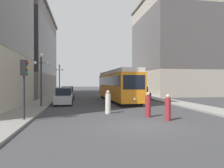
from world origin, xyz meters
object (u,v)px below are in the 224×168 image
object	(u,v)px
lamp_post_left_near	(41,71)
lamp_post_left_far	(59,75)
pedestrian_crossing_far	(148,105)
parked_car_left_near	(68,93)
streetcar	(117,85)
transit_bus	(123,85)
pedestrian_crossing_near	(108,103)
traffic_light_near_left	(24,74)
parked_car_right_far	(139,93)
pedestrian_on_sidewalk	(168,108)
parked_car_left_mid	(64,97)

from	to	relation	value
lamp_post_left_near	lamp_post_left_far	xyz separation A→B (m)	(0.00, 18.39, 0.30)
pedestrian_crossing_far	lamp_post_left_far	xyz separation A→B (m)	(-8.30, 24.88, 2.98)
parked_car_left_near	streetcar	bearing A→B (deg)	-34.38
transit_bus	parked_car_left_near	xyz separation A→B (m)	(-10.52, -9.90, -1.10)
pedestrian_crossing_near	parked_car_left_near	bearing A→B (deg)	4.89
transit_bus	traffic_light_near_left	distance (m)	29.63
streetcar	traffic_light_near_left	distance (m)	15.06
traffic_light_near_left	lamp_post_left_near	xyz separation A→B (m)	(-0.22, 6.92, 0.52)
traffic_light_near_left	lamp_post_left_near	world-z (taller)	lamp_post_left_near
parked_car_right_far	pedestrian_on_sidewalk	bearing A→B (deg)	76.75
parked_car_left_near	traffic_light_near_left	distance (m)	17.29
lamp_post_left_near	pedestrian_on_sidewalk	bearing A→B (deg)	-40.99
streetcar	traffic_light_near_left	xyz separation A→B (m)	(-8.22, -12.59, 0.86)
pedestrian_on_sidewalk	lamp_post_left_far	world-z (taller)	lamp_post_left_far
parked_car_left_mid	pedestrian_crossing_near	size ratio (longest dim) A/B	2.48
pedestrian_on_sidewalk	parked_car_left_mid	bearing A→B (deg)	-123.40
parked_car_left_mid	lamp_post_left_far	size ratio (longest dim) A/B	0.81
pedestrian_on_sidewalk	traffic_light_near_left	world-z (taller)	traffic_light_near_left
transit_bus	traffic_light_near_left	bearing A→B (deg)	-114.20
parked_car_left_mid	pedestrian_crossing_near	world-z (taller)	parked_car_left_mid
transit_bus	parked_car_left_near	size ratio (longest dim) A/B	2.95
pedestrian_on_sidewalk	lamp_post_left_near	bearing A→B (deg)	-108.23
parked_car_left_near	traffic_light_near_left	world-z (taller)	traffic_light_near_left
traffic_light_near_left	parked_car_right_far	bearing A→B (deg)	51.35
traffic_light_near_left	lamp_post_left_far	distance (m)	25.32
parked_car_left_near	parked_car_left_mid	bearing A→B (deg)	-89.92
streetcar	lamp_post_left_far	distance (m)	15.35
transit_bus	parked_car_right_far	xyz separation A→B (m)	(-0.34, -12.15, -1.10)
parked_car_left_mid	pedestrian_crossing_near	bearing A→B (deg)	-62.67
streetcar	lamp_post_left_far	world-z (taller)	lamp_post_left_far
lamp_post_left_far	lamp_post_left_near	bearing A→B (deg)	-90.00
streetcar	pedestrian_crossing_near	world-z (taller)	streetcar
pedestrian_crossing_far	pedestrian_crossing_near	bearing A→B (deg)	-147.46
streetcar	lamp_post_left_far	xyz separation A→B (m)	(-8.43, 12.71, 1.69)
parked_car_left_near	lamp_post_left_far	size ratio (longest dim) A/B	0.78
streetcar	parked_car_right_far	distance (m)	4.46
parked_car_right_far	lamp_post_left_near	size ratio (longest dim) A/B	0.90
parked_car_left_near	parked_car_right_far	size ratio (longest dim) A/B	0.95
parked_car_right_far	pedestrian_crossing_near	bearing A→B (deg)	60.34
traffic_light_near_left	streetcar	bearing A→B (deg)	56.88
parked_car_left_near	traffic_light_near_left	bearing A→B (deg)	-95.54
parked_car_left_near	lamp_post_left_far	distance (m)	8.94
parked_car_right_far	lamp_post_left_near	xyz separation A→B (m)	(-12.08, -7.91, 2.64)
parked_car_left_near	parked_car_right_far	distance (m)	10.42
parked_car_left_mid	parked_car_right_far	bearing A→B (deg)	26.06
pedestrian_crossing_far	pedestrian_on_sidewalk	size ratio (longest dim) A/B	1.04
transit_bus	parked_car_left_mid	xyz separation A→B (m)	(-10.52, -17.22, -1.10)
transit_bus	traffic_light_near_left	world-z (taller)	traffic_light_near_left
streetcar	lamp_post_left_far	size ratio (longest dim) A/B	2.53
streetcar	pedestrian_crossing_near	bearing A→B (deg)	-107.55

